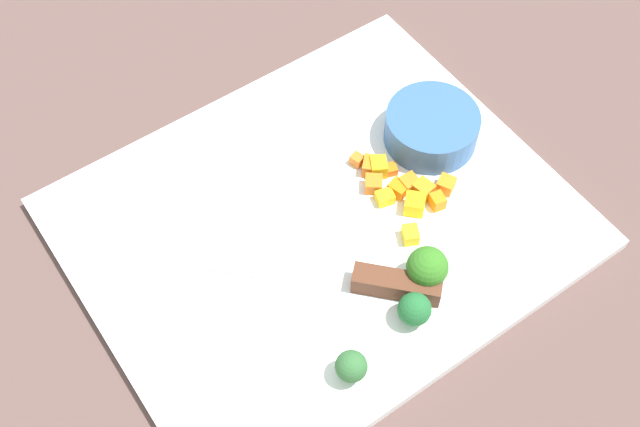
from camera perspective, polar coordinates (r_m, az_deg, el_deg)
ground_plane at (r=0.72m, az=0.00°, el=-0.97°), size 4.00×4.00×0.00m
cutting_board at (r=0.71m, az=0.00°, el=-0.71°), size 0.42×0.35×0.01m
prep_bowl at (r=0.75m, az=7.99°, el=6.11°), size 0.09×0.09×0.03m
chef_knife at (r=0.67m, az=0.74°, el=-4.36°), size 0.23×0.24×0.02m
carrot_dice_0 at (r=0.72m, az=8.39°, el=0.88°), size 0.01×0.02×0.01m
carrot_dice_1 at (r=0.72m, az=5.63°, el=1.77°), size 0.02×0.02×0.01m
carrot_dice_2 at (r=0.72m, az=7.40°, el=1.70°), size 0.02×0.02×0.01m
carrot_dice_3 at (r=0.73m, az=5.07°, el=3.15°), size 0.01×0.01×0.01m
carrot_dice_4 at (r=0.73m, az=3.68°, el=3.39°), size 0.02×0.02×0.01m
carrot_dice_5 at (r=0.74m, az=2.67°, el=3.85°), size 0.01×0.01×0.01m
carrot_dice_6 at (r=0.71m, az=6.58°, el=0.60°), size 0.02×0.02×0.01m
carrot_dice_7 at (r=0.73m, az=9.00°, el=2.05°), size 0.02×0.02×0.01m
carrot_dice_8 at (r=0.72m, az=6.40°, el=2.14°), size 0.02×0.02×0.01m
carrot_dice_9 at (r=0.72m, az=3.73°, el=2.23°), size 0.02×0.02×0.01m
pepper_dice_0 at (r=0.73m, az=4.21°, el=3.33°), size 0.02×0.02×0.02m
pepper_dice_1 at (r=0.71m, az=6.78°, el=0.66°), size 0.02×0.02×0.02m
pepper_dice_2 at (r=0.71m, az=4.66°, el=1.14°), size 0.02×0.02×0.01m
pepper_dice_3 at (r=0.69m, az=6.48°, el=-1.52°), size 0.02×0.02×0.01m
broccoli_floret_0 at (r=0.65m, az=6.77°, el=-6.83°), size 0.03×0.03×0.03m
broccoli_floret_1 at (r=0.66m, az=7.68°, el=-3.85°), size 0.04×0.04×0.04m
broccoli_floret_2 at (r=0.62m, az=2.25°, el=-10.89°), size 0.03×0.03×0.03m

